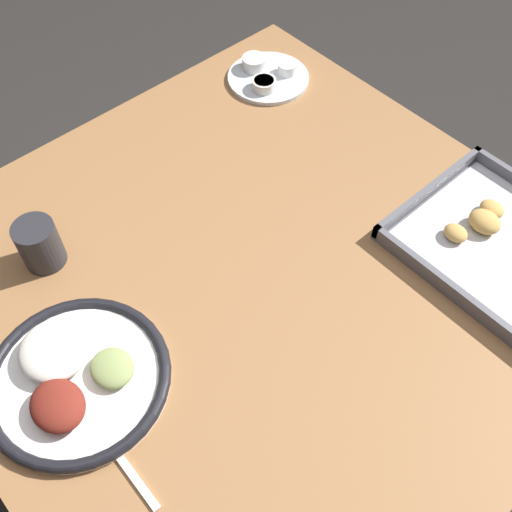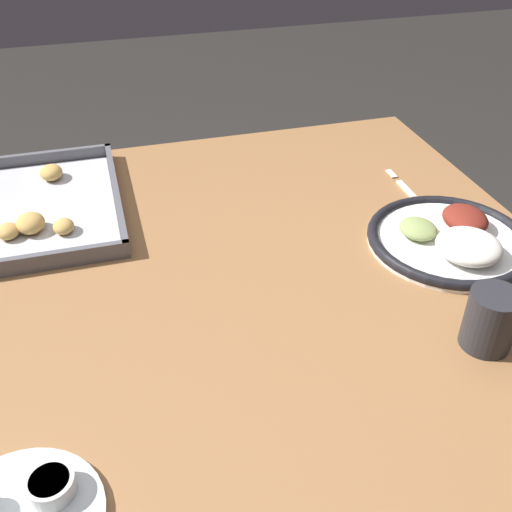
{
  "view_description": "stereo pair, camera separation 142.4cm",
  "coord_description": "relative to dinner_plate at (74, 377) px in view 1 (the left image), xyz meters",
  "views": [
    {
      "loc": [
        0.45,
        -0.41,
        1.58
      ],
      "look_at": [
        -0.01,
        0.0,
        0.73
      ],
      "focal_mm": 42.0,
      "sensor_mm": 36.0,
      "label": 1
    },
    {
      "loc": [
        -0.8,
        0.22,
        1.32
      ],
      "look_at": [
        -0.01,
        0.0,
        0.73
      ],
      "focal_mm": 42.0,
      "sensor_mm": 36.0,
      "label": 2
    }
  ],
  "objects": [
    {
      "name": "ground_plane",
      "position": [
        0.03,
        0.36,
        -0.72
      ],
      "size": [
        8.0,
        8.0,
        0.0
      ],
      "primitive_type": "plane",
      "color": "#282623"
    },
    {
      "name": "drinking_cup",
      "position": [
        -0.24,
        0.09,
        0.03
      ],
      "size": [
        0.07,
        0.07,
        0.09
      ],
      "color": "#28282D",
      "rests_on": "dining_table"
    },
    {
      "name": "saucer_plate",
      "position": [
        -0.35,
        0.73,
        -0.0
      ],
      "size": [
        0.19,
        0.19,
        0.04
      ],
      "color": "silver",
      "rests_on": "dining_table"
    },
    {
      "name": "fork",
      "position": [
        0.19,
        -0.02,
        -0.01
      ],
      "size": [
        0.19,
        0.02,
        0.0
      ],
      "rotation": [
        0.0,
        0.0,
        -0.02
      ],
      "color": "silver",
      "rests_on": "dining_table"
    },
    {
      "name": "dining_table",
      "position": [
        0.03,
        0.36,
        -0.11
      ],
      "size": [
        1.07,
        1.07,
        0.7
      ],
      "color": "olive",
      "rests_on": "ground_plane"
    },
    {
      "name": "dinner_plate",
      "position": [
        0.0,
        0.0,
        0.0
      ],
      "size": [
        0.29,
        0.29,
        0.05
      ],
      "color": "white",
      "rests_on": "dining_table"
    }
  ]
}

